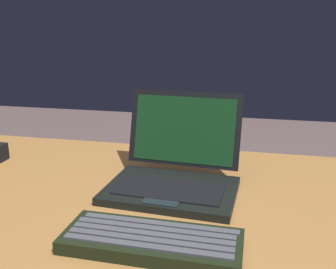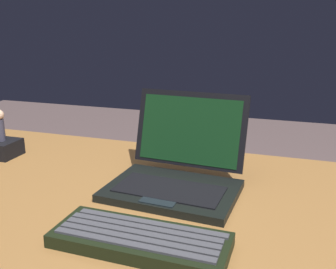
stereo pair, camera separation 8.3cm
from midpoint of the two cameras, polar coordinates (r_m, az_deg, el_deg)
The scene contains 3 objects.
desk at distance 0.88m, azimuth -2.04°, elevation -14.58°, with size 1.76×0.82×0.76m.
laptop_front at distance 0.92m, azimuth -1.54°, elevation -5.57°, with size 0.32×0.28×0.22m.
external_keyboard at distance 0.71m, azimuth -5.98°, elevation -15.75°, with size 0.33×0.13×0.03m.
Camera 1 is at (0.15, -0.75, 1.15)m, focal length 40.41 mm.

